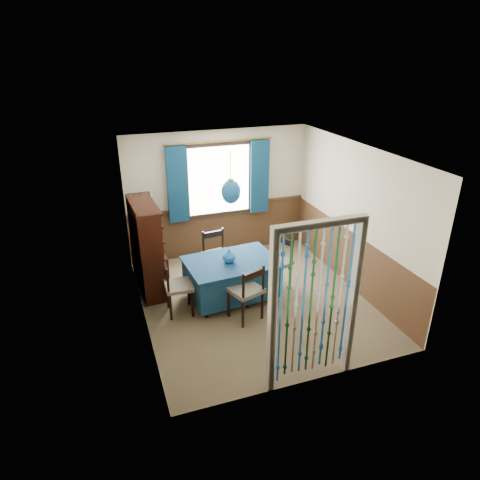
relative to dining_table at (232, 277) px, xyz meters
name	(u,v)px	position (x,y,z in m)	size (l,w,h in m)	color
floor	(254,300)	(0.33, -0.20, -0.41)	(4.00, 4.00, 0.00)	brown
ceiling	(257,153)	(0.33, -0.20, 2.09)	(4.00, 4.00, 0.00)	silver
wall_back	(219,194)	(0.33, 1.80, 0.84)	(3.60, 3.60, 0.00)	beige
wall_front	(318,297)	(0.33, -2.20, 0.84)	(3.60, 3.60, 0.00)	beige
wall_left	(138,249)	(-1.47, -0.20, 0.84)	(4.00, 4.00, 0.00)	beige
wall_right	(355,218)	(2.13, -0.20, 0.84)	(4.00, 4.00, 0.00)	beige
wainscot_back	(219,230)	(0.33, 1.79, 0.09)	(3.60, 3.60, 0.00)	#462D1A
wainscot_front	(312,348)	(0.33, -2.18, 0.09)	(3.60, 3.60, 0.00)	#462D1A
wainscot_left	(144,293)	(-1.45, -0.20, 0.09)	(4.00, 4.00, 0.00)	#462D1A
wainscot_right	(349,258)	(2.12, -0.20, 0.09)	(4.00, 4.00, 0.00)	#462D1A
window	(219,180)	(0.33, 1.75, 1.14)	(1.32, 0.12, 1.42)	black
doorway	(314,308)	(0.33, -2.14, 0.64)	(1.16, 0.12, 2.18)	silver
dining_table	(232,277)	(0.00, 0.00, 0.00)	(1.55, 1.13, 0.71)	navy
chair_near	(247,291)	(0.03, -0.64, 0.08)	(0.58, 0.56, 0.93)	black
chair_far	(217,255)	(-0.04, 0.70, 0.07)	(0.50, 0.49, 0.92)	black
chair_left	(177,286)	(-0.94, -0.12, 0.06)	(0.45, 0.46, 0.89)	black
chair_right	(277,262)	(0.86, 0.10, 0.08)	(0.58, 0.59, 0.93)	black
sideboard	(148,259)	(-1.24, 0.81, 0.14)	(0.48, 1.22, 1.57)	black
pendant_lamp	(231,192)	(0.00, 0.00, 1.47)	(0.30, 0.30, 0.80)	olive
vase_table	(229,256)	(-0.04, -0.02, 0.39)	(0.20, 0.20, 0.20)	#155291
bowl_shelf	(151,234)	(-1.18, 0.61, 0.69)	(0.21, 0.21, 0.05)	beige
vase_sideboard	(148,235)	(-1.18, 1.08, 0.47)	(0.18, 0.18, 0.19)	beige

